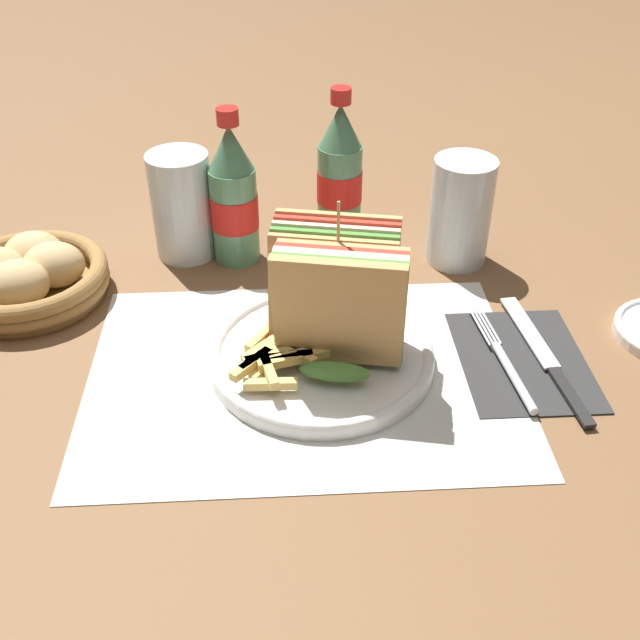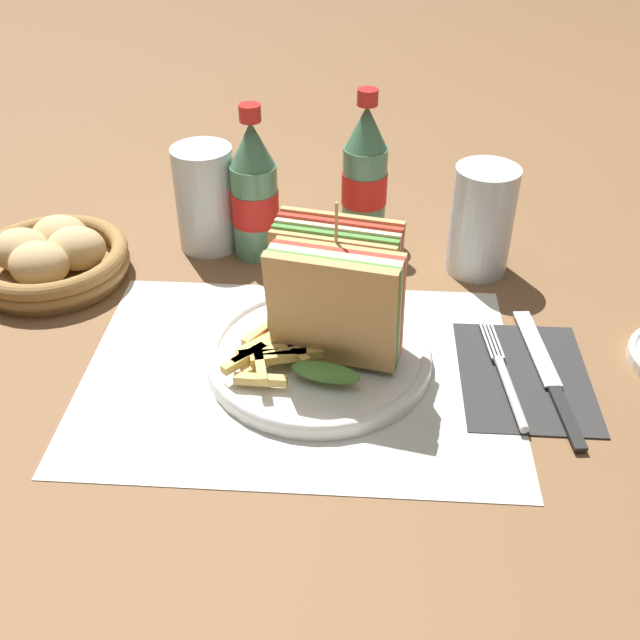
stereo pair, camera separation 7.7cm
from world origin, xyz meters
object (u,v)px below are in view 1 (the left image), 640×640
Objects in this scene: coke_bottle_near at (233,198)px; bread_basket at (27,276)px; club_sandwich at (337,296)px; fork at (508,365)px; plate_main at (321,355)px; knife at (546,357)px; glass_far at (183,212)px; glass_near at (460,218)px; coke_bottle_far at (340,173)px.

coke_bottle_near is 0.26m from bread_basket.
coke_bottle_near reaches higher than bread_basket.
club_sandwich is 0.95× the size of fork.
knife is (0.23, -0.01, -0.00)m from plate_main.
fork is at bearing -168.01° from knife.
glass_far is (-0.06, 0.02, -0.03)m from coke_bottle_near.
plate_main is 1.74× the size of glass_near.
club_sandwich is 0.78× the size of knife.
coke_bottle_near reaches higher than fork.
plate_main is at bearing -23.52° from bread_basket.
knife is (0.04, 0.01, -0.00)m from fork.
bread_basket is (-0.17, -0.09, -0.03)m from glass_far.
glass_far is (-0.35, 0.26, 0.05)m from fork.
glass_near reaches higher than plate_main.
coke_bottle_near and coke_bottle_far have the same top height.
plate_main is 0.07m from club_sandwich.
plate_main is at bearing 166.22° from fork.
fork is at bearing -9.85° from club_sandwich.
coke_bottle_near reaches higher than plate_main.
bread_basket is (-0.52, 0.17, 0.02)m from fork.
club_sandwich is at bearing -63.07° from coke_bottle_near.
knife is 1.10× the size of coke_bottle_far.
plate_main is 1.74× the size of glass_far.
plate_main reaches higher than fork.
plate_main is at bearing 171.18° from knife.
bread_basket reaches higher than fork.
fork is 0.23m from glass_near.
coke_bottle_near is at bearing -155.37° from coke_bottle_far.
knife is 0.46m from glass_far.
plate_main is 0.28m from glass_far.
club_sandwich is 0.23m from knife.
coke_bottle_near is at bearing 133.26° from fork.
coke_bottle_near is at bearing 138.96° from knife.
plate_main is 1.20× the size of coke_bottle_far.
fork is (0.17, -0.03, -0.07)m from club_sandwich.
glass_far is (-0.39, 0.25, 0.05)m from knife.
knife is 0.22m from glass_near.
club_sandwich is 0.29m from glass_far.
bread_basket is at bearing 158.69° from knife.
bread_basket is (-0.24, -0.07, -0.06)m from coke_bottle_near.
plate_main is 0.19m from fork.
coke_bottle_near is (-0.32, 0.23, 0.08)m from knife.
coke_bottle_near is 0.15m from coke_bottle_far.
glass_near is at bearing 97.98° from knife.
club_sandwich is (0.02, 0.00, 0.07)m from plate_main.
plate_main is 1.27× the size of bread_basket.
fork is at bearing -18.17° from bread_basket.
bread_basket is (-0.37, -0.13, -0.06)m from coke_bottle_far.
club_sandwich is 0.28m from coke_bottle_far.
glass_near is at bearing -29.95° from coke_bottle_far.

